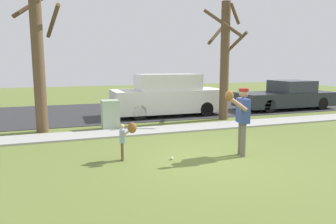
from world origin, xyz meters
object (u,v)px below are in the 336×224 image
baseball (172,158)px  street_tree_near (225,58)px  street_tree_far (37,42)px  parked_pickup_dark (286,96)px  parked_van_white (167,96)px  person_adult (242,114)px  utility_cabinet (110,115)px  person_child (125,135)px

baseball → street_tree_near: (4.03, 4.67, 2.56)m
street_tree_far → parked_pickup_dark: street_tree_far is taller
parked_van_white → parked_pickup_dark: bearing=179.0°
street_tree_far → parked_pickup_dark: size_ratio=1.12×
street_tree_near → parked_van_white: (-1.94, 1.75, -1.70)m
person_adult → parked_van_white: size_ratio=0.35×
person_adult → utility_cabinet: 5.23m
parked_van_white → street_tree_near: bearing=138.0°
person_adult → person_child: size_ratio=1.80×
utility_cabinet → parked_van_white: parked_van_white is taller
person_child → street_tree_near: bearing=51.9°
baseball → parked_van_white: (2.09, 6.42, 0.87)m
person_adult → street_tree_far: street_tree_far is taller
street_tree_far → street_tree_near: bearing=1.4°
street_tree_near → parked_pickup_dark: street_tree_near is taller
street_tree_near → baseball: bearing=-130.8°
street_tree_near → parked_van_white: 3.12m
street_tree_far → parked_van_white: 6.02m
street_tree_far → baseball: bearing=-54.8°
person_child → utility_cabinet: 3.94m
person_adult → utility_cabinet: bearing=-48.1°
parked_van_white → parked_pickup_dark: 6.54m
person_child → parked_pickup_dark: 11.43m
person_adult → street_tree_far: bearing=-32.4°
parked_van_white → person_child: bearing=62.5°
street_tree_far → utility_cabinet: bearing=-6.8°
parked_van_white → parked_pickup_dark: parked_van_white is taller
street_tree_near → person_adult: bearing=-114.5°
person_child → street_tree_far: (-2.09, 4.21, 2.45)m
baseball → street_tree_near: size_ratio=0.02×
baseball → utility_cabinet: utility_cabinet is taller
utility_cabinet → parked_van_white: 3.70m
person_adult → street_tree_near: size_ratio=0.36×
baseball → parked_pickup_dark: (8.63, 6.30, 0.64)m
street_tree_near → street_tree_far: (-7.21, -0.17, 0.48)m
person_adult → street_tree_near: 5.63m
street_tree_near → street_tree_far: bearing=-178.6°
parked_van_white → person_adult: bearing=87.4°
person_adult → parked_pickup_dark: (6.84, 6.56, -0.42)m
utility_cabinet → parked_van_white: size_ratio=0.21×
person_adult → baseball: bearing=3.1°
utility_cabinet → parked_pickup_dark: size_ratio=0.20×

